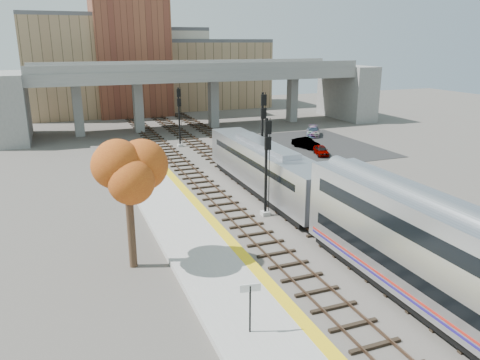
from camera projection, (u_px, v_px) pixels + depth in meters
name	position (u px, v px, depth m)	size (l,w,h in m)	color
ground	(343.00, 261.00, 27.16)	(160.00, 160.00, 0.00)	#47423D
platform	(225.00, 281.00, 24.58)	(4.50, 60.00, 0.35)	#9E9E99
yellow_strip	(258.00, 272.00, 25.19)	(0.70, 60.00, 0.01)	yellow
tracks	(268.00, 195.00, 38.62)	(10.70, 95.00, 0.25)	black
overpass	(200.00, 88.00, 67.38)	(54.00, 12.00, 9.50)	slate
buildings_far	(146.00, 66.00, 84.76)	(43.00, 21.00, 20.60)	#987D58
parking_lot	(312.00, 146.00, 57.03)	(14.00, 18.00, 0.04)	black
locomotive	(265.00, 167.00, 38.68)	(3.02, 19.05, 4.10)	#A8AAB2
signal_mast_near	(266.00, 168.00, 33.28)	(0.60, 0.64, 7.17)	#9E9E99
signal_mast_mid	(262.00, 134.00, 43.42)	(0.60, 0.64, 7.81)	#9E9E99
signal_mast_far	(179.00, 118.00, 55.62)	(0.60, 0.64, 7.06)	#9E9E99
station_sign	(250.00, 298.00, 19.55)	(0.90, 0.19, 2.27)	black
tree	(127.00, 169.00, 24.94)	(3.60, 3.60, 7.71)	#382619
car_a	(321.00, 150.00, 52.06)	(1.28, 3.19, 1.09)	#99999E
car_b	(306.00, 143.00, 55.47)	(1.29, 3.70, 1.22)	#99999E
car_c	(313.00, 131.00, 62.79)	(1.69, 4.16, 1.21)	#99999E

